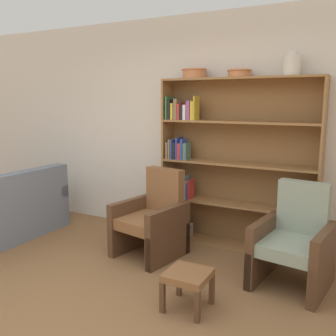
{
  "coord_description": "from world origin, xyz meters",
  "views": [
    {
      "loc": [
        1.8,
        -1.92,
        1.73
      ],
      "look_at": [
        -0.19,
        1.87,
        0.95
      ],
      "focal_mm": 40.0,
      "sensor_mm": 36.0,
      "label": 1
    }
  ],
  "objects_px": {
    "bowl_olive": "(194,73)",
    "couch": "(1,215)",
    "vase_tall": "(292,65)",
    "bowl_terracotta": "(239,73)",
    "bookshelf": "(225,165)",
    "armchair_leather": "(153,219)",
    "footstool": "(188,279)",
    "armchair_cushioned": "(294,243)"
  },
  "relations": [
    {
      "from": "bookshelf",
      "to": "footstool",
      "type": "distance_m",
      "value": 1.7
    },
    {
      "from": "bookshelf",
      "to": "bowl_terracotta",
      "type": "relative_size",
      "value": 7.24
    },
    {
      "from": "bowl_olive",
      "to": "footstool",
      "type": "height_order",
      "value": "bowl_olive"
    },
    {
      "from": "vase_tall",
      "to": "armchair_cushioned",
      "type": "bearing_deg",
      "value": -70.61
    },
    {
      "from": "armchair_cushioned",
      "to": "footstool",
      "type": "height_order",
      "value": "armchair_cushioned"
    },
    {
      "from": "bookshelf",
      "to": "footstool",
      "type": "relative_size",
      "value": 5.63
    },
    {
      "from": "armchair_leather",
      "to": "bowl_terracotta",
      "type": "bearing_deg",
      "value": -128.01
    },
    {
      "from": "footstool",
      "to": "bowl_terracotta",
      "type": "bearing_deg",
      "value": 93.1
    },
    {
      "from": "armchair_leather",
      "to": "vase_tall",
      "type": "bearing_deg",
      "value": -142.47
    },
    {
      "from": "vase_tall",
      "to": "couch",
      "type": "distance_m",
      "value": 3.9
    },
    {
      "from": "vase_tall",
      "to": "footstool",
      "type": "relative_size",
      "value": 0.7
    },
    {
      "from": "footstool",
      "to": "bookshelf",
      "type": "bearing_deg",
      "value": 98.61
    },
    {
      "from": "bookshelf",
      "to": "bowl_terracotta",
      "type": "bearing_deg",
      "value": -8.92
    },
    {
      "from": "vase_tall",
      "to": "footstool",
      "type": "height_order",
      "value": "vase_tall"
    },
    {
      "from": "armchair_leather",
      "to": "bookshelf",
      "type": "bearing_deg",
      "value": -120.64
    },
    {
      "from": "armchair_cushioned",
      "to": "vase_tall",
      "type": "bearing_deg",
      "value": -62.38
    },
    {
      "from": "footstool",
      "to": "armchair_cushioned",
      "type": "bearing_deg",
      "value": 50.6
    },
    {
      "from": "bowl_olive",
      "to": "couch",
      "type": "relative_size",
      "value": 0.19
    },
    {
      "from": "armchair_cushioned",
      "to": "armchair_leather",
      "type": "bearing_deg",
      "value": 8.25
    },
    {
      "from": "bookshelf",
      "to": "vase_tall",
      "type": "xyz_separation_m",
      "value": [
        0.71,
        -0.02,
        1.12
      ]
    },
    {
      "from": "bowl_olive",
      "to": "armchair_cushioned",
      "type": "xyz_separation_m",
      "value": [
        1.33,
        -0.65,
        -1.64
      ]
    },
    {
      "from": "couch",
      "to": "armchair_leather",
      "type": "bearing_deg",
      "value": -76.25
    },
    {
      "from": "bowl_terracotta",
      "to": "vase_tall",
      "type": "distance_m",
      "value": 0.56
    },
    {
      "from": "bookshelf",
      "to": "bowl_terracotta",
      "type": "height_order",
      "value": "bowl_terracotta"
    },
    {
      "from": "footstool",
      "to": "bowl_olive",
      "type": "bearing_deg",
      "value": 112.63
    },
    {
      "from": "armchair_leather",
      "to": "footstool",
      "type": "height_order",
      "value": "armchair_leather"
    },
    {
      "from": "vase_tall",
      "to": "bowl_olive",
      "type": "bearing_deg",
      "value": 180.0
    },
    {
      "from": "bookshelf",
      "to": "armchair_cushioned",
      "type": "height_order",
      "value": "bookshelf"
    },
    {
      "from": "bookshelf",
      "to": "armchair_leather",
      "type": "height_order",
      "value": "bookshelf"
    },
    {
      "from": "bowl_olive",
      "to": "vase_tall",
      "type": "bearing_deg",
      "value": 0.0
    },
    {
      "from": "armchair_leather",
      "to": "bowl_olive",
      "type": "bearing_deg",
      "value": -96.4
    },
    {
      "from": "bowl_terracotta",
      "to": "vase_tall",
      "type": "bearing_deg",
      "value": 0.0
    },
    {
      "from": "couch",
      "to": "armchair_leather",
      "type": "height_order",
      "value": "armchair_leather"
    },
    {
      "from": "bowl_olive",
      "to": "vase_tall",
      "type": "relative_size",
      "value": 1.21
    },
    {
      "from": "vase_tall",
      "to": "footstool",
      "type": "distance_m",
      "value": 2.41
    },
    {
      "from": "bowl_olive",
      "to": "armchair_leather",
      "type": "bearing_deg",
      "value": -107.69
    },
    {
      "from": "vase_tall",
      "to": "armchair_leather",
      "type": "distance_m",
      "value": 2.23
    },
    {
      "from": "footstool",
      "to": "armchair_leather",
      "type": "bearing_deg",
      "value": 134.15
    },
    {
      "from": "vase_tall",
      "to": "bowl_terracotta",
      "type": "bearing_deg",
      "value": 180.0
    },
    {
      "from": "couch",
      "to": "armchair_leather",
      "type": "xyz_separation_m",
      "value": [
        1.97,
        0.45,
        0.11
      ]
    },
    {
      "from": "bowl_olive",
      "to": "armchair_leather",
      "type": "distance_m",
      "value": 1.77
    },
    {
      "from": "armchair_leather",
      "to": "armchair_cushioned",
      "type": "relative_size",
      "value": 1.0
    }
  ]
}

